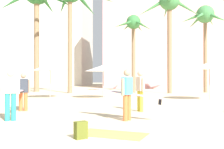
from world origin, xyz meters
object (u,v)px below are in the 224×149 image
at_px(beach_towel, 112,134).
at_px(person_near_right, 140,89).
at_px(person_far_right, 127,93).
at_px(person_mid_left, 22,90).
at_px(palm_tree_center, 205,20).
at_px(backpack, 81,130).
at_px(cafe_umbrella_0, 209,66).
at_px(palm_tree_far_right, 133,30).
at_px(cafe_umbrella_1, 103,68).
at_px(cafe_umbrella_3, 50,67).
at_px(person_far_left, 10,93).
at_px(palm_tree_right, 169,9).

height_order(beach_towel, person_near_right, person_near_right).
distance_m(person_far_right, person_mid_left, 4.98).
distance_m(palm_tree_center, backpack, 22.21).
relative_size(person_mid_left, person_near_right, 1.53).
bearing_deg(person_mid_left, cafe_umbrella_0, 103.76).
relative_size(palm_tree_far_right, person_far_right, 2.46).
bearing_deg(backpack, cafe_umbrella_1, -35.20).
bearing_deg(cafe_umbrella_3, person_far_right, -56.42).
relative_size(beach_towel, backpack, 4.14).
distance_m(cafe_umbrella_3, person_far_right, 10.52).
distance_m(cafe_umbrella_3, person_near_right, 8.97).
bearing_deg(backpack, beach_towel, -92.06).
bearing_deg(person_far_left, cafe_umbrella_1, -36.28).
relative_size(palm_tree_center, cafe_umbrella_3, 3.38).
bearing_deg(cafe_umbrella_1, palm_tree_far_right, 74.58).
distance_m(cafe_umbrella_0, backpack, 12.83).
height_order(palm_tree_right, person_near_right, palm_tree_right).
height_order(cafe_umbrella_0, person_far_left, cafe_umbrella_0).
distance_m(palm_tree_right, cafe_umbrella_0, 8.87).
relative_size(palm_tree_right, backpack, 21.96).
xyz_separation_m(palm_tree_center, cafe_umbrella_0, (-1.71, -8.54, -4.66)).
relative_size(palm_tree_far_right, person_far_left, 4.17).
xyz_separation_m(palm_tree_far_right, cafe_umbrella_3, (-5.53, -6.83, -3.63)).
relative_size(cafe_umbrella_0, person_far_left, 1.51).
xyz_separation_m(cafe_umbrella_0, person_near_right, (-4.35, -6.06, -1.23)).
bearing_deg(cafe_umbrella_3, backpack, -67.49).
bearing_deg(palm_tree_right, cafe_umbrella_3, -143.40).
bearing_deg(person_near_right, person_mid_left, -23.46).
distance_m(beach_towel, backpack, 0.92).
distance_m(palm_tree_right, person_near_right, 14.69).
bearing_deg(cafe_umbrella_1, cafe_umbrella_0, -3.72).
relative_size(person_far_right, person_near_right, 1.67).
xyz_separation_m(person_far_right, person_far_left, (-3.90, -0.61, 0.01)).
xyz_separation_m(cafe_umbrella_3, beach_towel, (5.51, -11.05, -2.16)).
bearing_deg(beach_towel, person_near_right, 81.54).
height_order(backpack, person_far_right, person_far_right).
bearing_deg(person_far_left, backpack, -153.48).
height_order(palm_tree_right, cafe_umbrella_3, palm_tree_right).
distance_m(cafe_umbrella_0, person_far_left, 12.56).
distance_m(cafe_umbrella_1, cafe_umbrella_3, 3.69).
height_order(palm_tree_right, backpack, palm_tree_right).
bearing_deg(palm_tree_far_right, person_far_right, -89.09).
distance_m(cafe_umbrella_1, person_mid_left, 7.53).
height_order(palm_tree_center, person_mid_left, palm_tree_center).
relative_size(palm_tree_far_right, person_near_right, 4.11).
xyz_separation_m(person_far_left, person_near_right, (4.33, 2.94, 0.01)).
distance_m(palm_tree_center, person_near_right, 16.87).
distance_m(cafe_umbrella_0, person_mid_left, 11.53).
distance_m(palm_tree_right, person_mid_left, 16.75).
height_order(cafe_umbrella_0, cafe_umbrella_1, cafe_umbrella_0).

